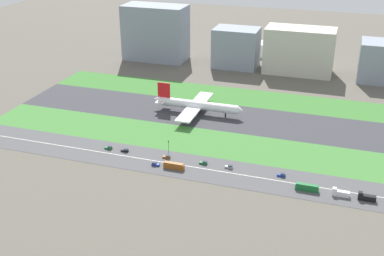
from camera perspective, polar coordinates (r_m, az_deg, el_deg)
ground_plane at (r=331.29m, az=2.81°, el=1.44°), size 800.00×800.00×0.00m
runway at (r=331.27m, az=2.81°, el=1.45°), size 280.00×46.00×0.10m
grass_median_north at (r=368.14m, az=4.54°, el=3.83°), size 280.00×36.00×0.10m
grass_median_south at (r=295.49m, az=0.67°, el=-1.52°), size 280.00×36.00×0.10m
highway at (r=268.61m, az=-1.41°, el=-4.38°), size 280.00×28.00×0.10m
highway_centerline at (r=268.58m, az=-1.41°, el=-4.37°), size 266.00×0.50×0.01m
airliner at (r=332.68m, az=0.44°, el=2.74°), size 65.00×56.00×19.70m
car_3 at (r=265.71m, az=4.43°, el=-4.59°), size 4.40×1.80×2.00m
car_2 at (r=261.52m, az=10.55°, el=-5.48°), size 4.40×1.80×2.00m
car_6 at (r=269.02m, az=1.39°, el=-4.12°), size 4.40×1.80×2.00m
car_4 at (r=268.23m, az=-4.36°, el=-4.28°), size 4.40×1.80×2.00m
bus_0 at (r=264.22m, az=-2.16°, el=-4.48°), size 11.60×2.50×3.50m
bus_1 at (r=251.51m, az=13.43°, el=-6.85°), size 11.60×2.50×3.50m
truck_0 at (r=251.46m, az=17.11°, el=-7.36°), size 8.40×2.50×4.00m
car_1 at (r=289.39m, az=-9.80°, el=-2.31°), size 4.40×1.80×2.00m
car_5 at (r=284.95m, az=-7.92°, el=-2.63°), size 4.40×1.80×2.00m
car_0 at (r=275.34m, az=-2.98°, el=-3.43°), size 4.40×1.80×2.00m
truck_1 at (r=252.06m, az=19.91°, el=-7.71°), size 8.40×2.50×4.00m
traffic_light at (r=281.05m, az=-2.79°, el=-2.04°), size 0.36×0.50×7.20m
terminal_building at (r=454.23m, az=-4.32°, el=11.16°), size 57.50×28.95×50.05m
hangar_building at (r=433.49m, az=5.24°, el=9.42°), size 38.79×27.47×34.59m
office_tower at (r=424.54m, az=12.54°, el=8.90°), size 57.66×28.54×38.70m
fuel_tank_west at (r=474.97m, az=9.15°, el=9.18°), size 25.23×25.23×12.37m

